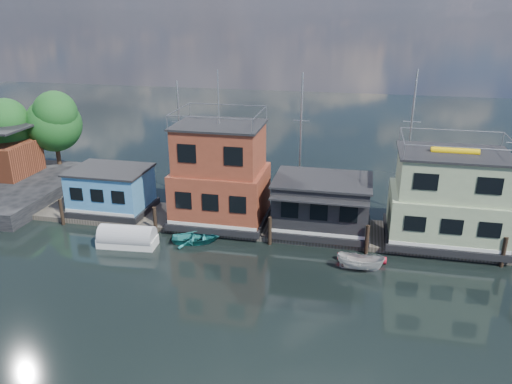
% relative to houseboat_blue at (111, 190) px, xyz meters
% --- Properties ---
extents(ground, '(160.00, 160.00, 0.00)m').
position_rel_houseboat_blue_xyz_m(ground, '(18.00, -12.00, -2.21)').
color(ground, black).
rests_on(ground, ground).
extents(dock, '(48.00, 5.00, 0.40)m').
position_rel_houseboat_blue_xyz_m(dock, '(18.00, 0.00, -2.01)').
color(dock, '#595147').
rests_on(dock, ground).
extents(houseboat_blue, '(6.40, 4.90, 3.66)m').
position_rel_houseboat_blue_xyz_m(houseboat_blue, '(0.00, 0.00, 0.00)').
color(houseboat_blue, black).
rests_on(houseboat_blue, dock).
extents(houseboat_red, '(7.40, 5.90, 11.86)m').
position_rel_houseboat_blue_xyz_m(houseboat_red, '(9.50, 0.00, 1.90)').
color(houseboat_red, black).
rests_on(houseboat_red, dock).
extents(houseboat_dark, '(7.40, 6.10, 4.06)m').
position_rel_houseboat_blue_xyz_m(houseboat_dark, '(17.50, -0.02, 0.21)').
color(houseboat_dark, black).
rests_on(houseboat_dark, dock).
extents(houseboat_green, '(8.40, 5.90, 7.03)m').
position_rel_houseboat_blue_xyz_m(houseboat_green, '(26.50, 0.00, 1.34)').
color(houseboat_green, black).
rests_on(houseboat_green, dock).
extents(pilings, '(42.28, 0.28, 2.20)m').
position_rel_houseboat_blue_xyz_m(pilings, '(17.67, -2.80, -1.11)').
color(pilings, '#2D2116').
rests_on(pilings, ground).
extents(background_masts, '(36.40, 0.16, 12.00)m').
position_rel_houseboat_blue_xyz_m(background_masts, '(22.76, 6.00, 3.35)').
color(background_masts, silver).
rests_on(background_masts, ground).
extents(shore, '(12.40, 15.72, 8.24)m').
position_rel_houseboat_blue_xyz_m(shore, '(-12.67, 3.86, 1.39)').
color(shore, black).
rests_on(shore, ground).
extents(tarp_runabout, '(4.37, 2.04, 1.72)m').
position_rel_houseboat_blue_xyz_m(tarp_runabout, '(3.83, -5.24, -1.56)').
color(tarp_runabout, silver).
rests_on(tarp_runabout, ground).
extents(motorboat, '(3.27, 1.51, 1.22)m').
position_rel_houseboat_blue_xyz_m(motorboat, '(20.63, -5.38, -1.59)').
color(motorboat, beige).
rests_on(motorboat, ground).
extents(dinghy_teal, '(4.09, 3.39, 0.74)m').
position_rel_houseboat_blue_xyz_m(dinghy_teal, '(8.54, -3.62, -1.84)').
color(dinghy_teal, '#217B7B').
rests_on(dinghy_teal, ground).
extents(red_kayak, '(3.32, 0.50, 0.49)m').
position_rel_houseboat_blue_xyz_m(red_kayak, '(20.72, -4.04, -1.96)').
color(red_kayak, red).
rests_on(red_kayak, ground).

